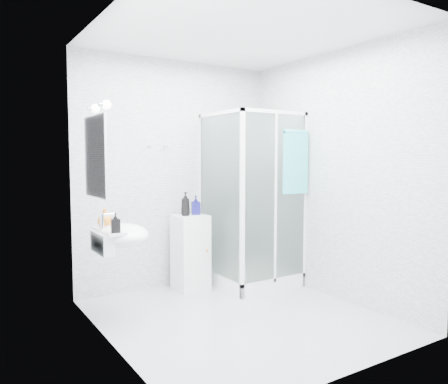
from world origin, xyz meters
TOP-DOWN VIEW (x-y plane):
  - room at (0.00, 0.00)m, footprint 2.40×2.60m
  - shower_enclosure at (0.67, 0.77)m, footprint 0.90×0.95m
  - wall_basin at (-0.99, 0.45)m, footprint 0.46×0.56m
  - mirror at (-1.19, 0.45)m, footprint 0.02×0.60m
  - vanity_lights at (-1.14, 0.45)m, footprint 0.10×0.40m
  - wall_hooks at (-0.25, 1.26)m, footprint 0.23×0.06m
  - storage_cabinet at (0.03, 1.03)m, footprint 0.35×0.37m
  - hand_towel at (0.99, 0.36)m, footprint 0.33×0.05m
  - shampoo_bottle_a at (-0.03, 1.03)m, footprint 0.11×0.11m
  - shampoo_bottle_b at (0.12, 1.06)m, footprint 0.13×0.13m
  - soap_dispenser_orange at (-1.07, 0.60)m, footprint 0.16×0.16m
  - soap_dispenser_black at (-1.08, 0.26)m, footprint 0.09×0.09m

SIDE VIEW (x-z plane):
  - storage_cabinet at x=0.03m, z-range 0.00..0.84m
  - shower_enclosure at x=0.67m, z-range -0.55..1.45m
  - wall_basin at x=-0.99m, z-range 0.62..0.97m
  - soap_dispenser_orange at x=-1.07m, z-range 0.86..1.03m
  - soap_dispenser_black at x=-1.08m, z-range 0.86..1.03m
  - shampoo_bottle_b at x=0.12m, z-range 0.84..1.06m
  - shampoo_bottle_a at x=-0.03m, z-range 0.84..1.11m
  - room at x=0.00m, z-range 0.00..2.60m
  - hand_towel at x=0.99m, z-range 1.11..1.81m
  - mirror at x=-1.19m, z-range 1.15..1.85m
  - wall_hooks at x=-0.25m, z-range 1.60..1.64m
  - vanity_lights at x=-1.14m, z-range 1.88..1.96m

